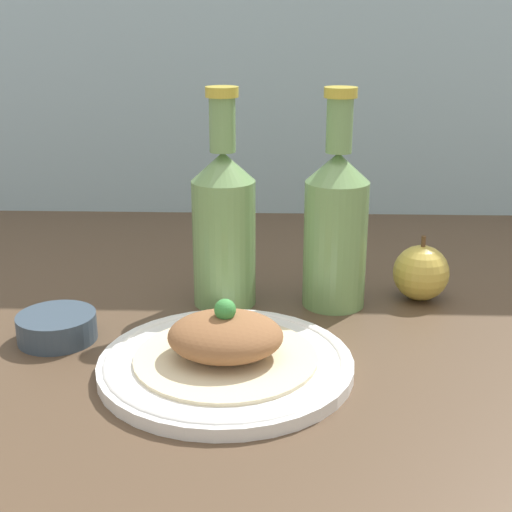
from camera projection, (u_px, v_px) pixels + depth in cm
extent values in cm
cube|color=brown|center=(280.00, 348.00, 83.20)|extent=(180.00, 110.00, 4.00)
cylinder|color=white|center=(227.00, 365.00, 73.39)|extent=(26.33, 26.33, 1.35)
torus|color=white|center=(227.00, 361.00, 73.24)|extent=(25.17, 25.17, 0.95)
cylinder|color=beige|center=(227.00, 357.00, 73.11)|extent=(18.94, 18.94, 0.40)
ellipsoid|color=brown|center=(226.00, 336.00, 72.33)|extent=(11.80, 10.03, 4.45)
sphere|color=green|center=(226.00, 310.00, 71.40)|extent=(2.22, 2.22, 2.22)
cylinder|color=#729E5B|center=(225.00, 243.00, 88.58)|extent=(7.84, 7.84, 15.86)
cone|color=#729E5B|center=(224.00, 166.00, 85.45)|extent=(7.84, 7.84, 3.53)
cylinder|color=#729E5B|center=(223.00, 125.00, 83.85)|extent=(3.14, 3.14, 6.41)
cylinder|color=gold|center=(223.00, 92.00, 82.62)|extent=(3.92, 3.92, 1.20)
cylinder|color=#729E5B|center=(336.00, 244.00, 88.11)|extent=(7.84, 7.84, 15.86)
cone|color=#729E5B|center=(339.00, 167.00, 84.98)|extent=(7.84, 7.84, 3.53)
cylinder|color=#729E5B|center=(340.00, 125.00, 83.38)|extent=(3.14, 3.14, 6.41)
cylinder|color=gold|center=(342.00, 92.00, 82.15)|extent=(3.92, 3.92, 1.20)
sphere|color=gold|center=(422.00, 273.00, 91.13)|extent=(7.15, 7.15, 7.15)
cylinder|color=brown|center=(424.00, 242.00, 89.79)|extent=(0.57, 0.57, 1.61)
cylinder|color=#384756|center=(58.00, 327.00, 80.25)|extent=(8.86, 8.86, 3.05)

